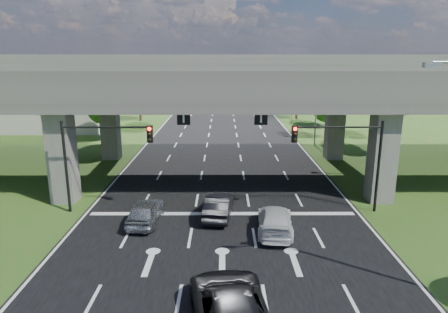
{
  "coord_description": "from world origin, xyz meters",
  "views": [
    {
      "loc": [
        0.05,
        -20.55,
        9.91
      ],
      "look_at": [
        0.11,
        7.07,
        2.94
      ],
      "focal_mm": 32.0,
      "sensor_mm": 36.0,
      "label": 1
    }
  ],
  "objects_px": {
    "car_trailing": "(231,309)",
    "signal_right": "(346,149)",
    "streetlight_beyond": "(290,84)",
    "car_dark": "(219,206)",
    "car_white": "(275,220)",
    "car_silver": "(146,211)",
    "streetlight_far": "(314,94)",
    "signal_left": "(98,149)"
  },
  "relations": [
    {
      "from": "signal_right",
      "to": "car_trailing",
      "type": "distance_m",
      "value": 14.24
    },
    {
      "from": "signal_right",
      "to": "car_dark",
      "type": "xyz_separation_m",
      "value": [
        -8.05,
        -0.94,
        -3.44
      ]
    },
    {
      "from": "streetlight_far",
      "to": "car_silver",
      "type": "distance_m",
      "value": 26.87
    },
    {
      "from": "signal_left",
      "to": "streetlight_beyond",
      "type": "distance_m",
      "value": 40.3
    },
    {
      "from": "signal_right",
      "to": "car_silver",
      "type": "distance_m",
      "value": 13.08
    },
    {
      "from": "car_dark",
      "to": "streetlight_beyond",
      "type": "bearing_deg",
      "value": -98.91
    },
    {
      "from": "signal_left",
      "to": "car_white",
      "type": "distance_m",
      "value": 11.82
    },
    {
      "from": "car_silver",
      "to": "car_white",
      "type": "distance_m",
      "value": 7.81
    },
    {
      "from": "signal_left",
      "to": "car_dark",
      "type": "bearing_deg",
      "value": -7.07
    },
    {
      "from": "signal_right",
      "to": "car_white",
      "type": "height_order",
      "value": "signal_right"
    },
    {
      "from": "signal_left",
      "to": "car_white",
      "type": "relative_size",
      "value": 1.25
    },
    {
      "from": "streetlight_far",
      "to": "car_trailing",
      "type": "bearing_deg",
      "value": -107.1
    },
    {
      "from": "signal_left",
      "to": "car_silver",
      "type": "bearing_deg",
      "value": -29.89
    },
    {
      "from": "car_white",
      "to": "car_trailing",
      "type": "relative_size",
      "value": 0.79
    },
    {
      "from": "car_white",
      "to": "car_trailing",
      "type": "distance_m",
      "value": 8.92
    },
    {
      "from": "car_silver",
      "to": "car_dark",
      "type": "xyz_separation_m",
      "value": [
        4.44,
        0.87,
        -0.02
      ]
    },
    {
      "from": "car_silver",
      "to": "car_white",
      "type": "height_order",
      "value": "car_silver"
    },
    {
      "from": "signal_right",
      "to": "streetlight_far",
      "type": "height_order",
      "value": "streetlight_far"
    },
    {
      "from": "car_dark",
      "to": "car_trailing",
      "type": "relative_size",
      "value": 0.72
    },
    {
      "from": "car_silver",
      "to": "car_trailing",
      "type": "distance_m",
      "value": 11.04
    },
    {
      "from": "signal_right",
      "to": "signal_left",
      "type": "bearing_deg",
      "value": 180.0
    },
    {
      "from": "streetlight_beyond",
      "to": "car_dark",
      "type": "bearing_deg",
      "value": -105.59
    },
    {
      "from": "car_trailing",
      "to": "streetlight_far",
      "type": "bearing_deg",
      "value": -114.81
    },
    {
      "from": "car_silver",
      "to": "car_dark",
      "type": "relative_size",
      "value": 0.99
    },
    {
      "from": "streetlight_far",
      "to": "streetlight_beyond",
      "type": "xyz_separation_m",
      "value": [
        0.0,
        16.0,
        0.0
      ]
    },
    {
      "from": "signal_left",
      "to": "car_dark",
      "type": "height_order",
      "value": "signal_left"
    },
    {
      "from": "signal_left",
      "to": "car_trailing",
      "type": "height_order",
      "value": "signal_left"
    },
    {
      "from": "car_silver",
      "to": "signal_right",
      "type": "bearing_deg",
      "value": -168.82
    },
    {
      "from": "streetlight_beyond",
      "to": "car_trailing",
      "type": "xyz_separation_m",
      "value": [
        -9.76,
        -47.71,
        -4.97
      ]
    },
    {
      "from": "signal_left",
      "to": "streetlight_far",
      "type": "bearing_deg",
      "value": 48.22
    },
    {
      "from": "car_trailing",
      "to": "signal_right",
      "type": "bearing_deg",
      "value": -130.41
    },
    {
      "from": "signal_right",
      "to": "streetlight_far",
      "type": "xyz_separation_m",
      "value": [
        2.27,
        20.06,
        1.66
      ]
    },
    {
      "from": "signal_left",
      "to": "car_white",
      "type": "xyz_separation_m",
      "value": [
        10.86,
        -3.15,
        -3.46
      ]
    },
    {
      "from": "car_white",
      "to": "car_trailing",
      "type": "xyz_separation_m",
      "value": [
        -2.69,
        -8.5,
        0.15
      ]
    },
    {
      "from": "car_dark",
      "to": "car_white",
      "type": "bearing_deg",
      "value": 152.58
    },
    {
      "from": "signal_right",
      "to": "streetlight_beyond",
      "type": "distance_m",
      "value": 36.17
    },
    {
      "from": "streetlight_far",
      "to": "car_dark",
      "type": "bearing_deg",
      "value": -116.18
    },
    {
      "from": "car_white",
      "to": "car_dark",
      "type": "bearing_deg",
      "value": -28.39
    },
    {
      "from": "car_silver",
      "to": "car_trailing",
      "type": "relative_size",
      "value": 0.71
    },
    {
      "from": "signal_left",
      "to": "car_dark",
      "type": "xyz_separation_m",
      "value": [
        7.6,
        -0.94,
        -3.44
      ]
    },
    {
      "from": "signal_right",
      "to": "car_dark",
      "type": "relative_size",
      "value": 1.38
    },
    {
      "from": "car_dark",
      "to": "car_white",
      "type": "height_order",
      "value": "car_dark"
    }
  ]
}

